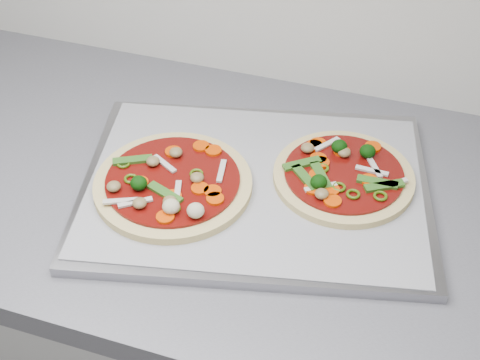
% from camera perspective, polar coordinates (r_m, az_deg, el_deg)
% --- Properties ---
extents(base_cabinet, '(3.60, 0.60, 0.86)m').
position_cam_1_polar(base_cabinet, '(1.37, -3.29, -14.69)').
color(base_cabinet, '#B2B2B0').
rests_on(base_cabinet, ground).
extents(countertop, '(3.60, 0.60, 0.04)m').
position_cam_1_polar(countertop, '(1.02, -4.25, -0.65)').
color(countertop, slate).
rests_on(countertop, base_cabinet).
extents(baking_tray, '(0.57, 0.48, 0.02)m').
position_cam_1_polar(baking_tray, '(0.98, 1.30, -0.65)').
color(baking_tray, gray).
rests_on(baking_tray, countertop).
extents(parchment, '(0.54, 0.44, 0.00)m').
position_cam_1_polar(parchment, '(0.97, 1.31, -0.26)').
color(parchment, '#94949A').
rests_on(parchment, baking_tray).
extents(pizza_left, '(0.28, 0.28, 0.04)m').
position_cam_1_polar(pizza_left, '(0.96, -5.80, -0.31)').
color(pizza_left, '#DDC97B').
rests_on(pizza_left, parchment).
extents(pizza_right, '(0.27, 0.27, 0.03)m').
position_cam_1_polar(pizza_right, '(0.98, 8.75, 0.46)').
color(pizza_right, '#DDC97B').
rests_on(pizza_right, parchment).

